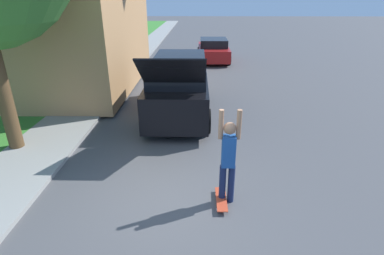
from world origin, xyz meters
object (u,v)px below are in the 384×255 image
object	(u,v)px
car_down_street	(213,50)
skateboard	(221,199)
suv_parked	(179,86)
skateboarder	(228,157)

from	to	relation	value
car_down_street	skateboard	bearing A→B (deg)	-91.92
suv_parked	skateboard	world-z (taller)	suv_parked
suv_parked	skateboarder	size ratio (longest dim) A/B	2.85
skateboard	suv_parked	bearing A→B (deg)	102.80
car_down_street	skateboard	distance (m)	14.28
suv_parked	skateboarder	bearing A→B (deg)	-75.94
suv_parked	car_down_street	distance (m)	9.51
skateboarder	skateboard	distance (m)	0.93
car_down_street	skateboard	xyz separation A→B (m)	(-0.48, -14.26, -0.59)
suv_parked	car_down_street	world-z (taller)	suv_parked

